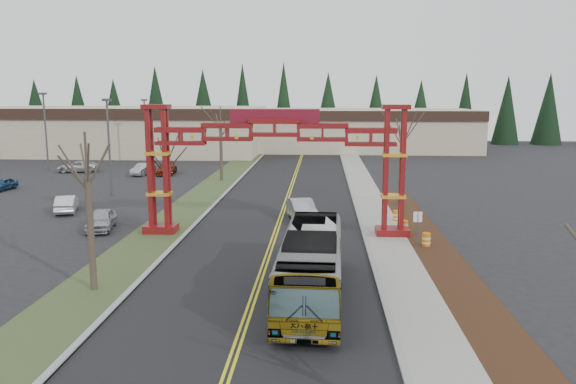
# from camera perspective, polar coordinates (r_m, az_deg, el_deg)

# --- Properties ---
(ground) EXTENTS (200.00, 200.00, 0.00)m
(ground) POSITION_cam_1_polar(r_m,az_deg,el_deg) (21.97, -5.41, -15.94)
(ground) COLOR black
(ground) RESTS_ON ground
(road) EXTENTS (12.00, 110.00, 0.02)m
(road) POSITION_cam_1_polar(r_m,az_deg,el_deg) (45.65, -0.59, -2.19)
(road) COLOR black
(road) RESTS_ON ground
(lane_line_left) EXTENTS (0.12, 100.00, 0.01)m
(lane_line_left) POSITION_cam_1_polar(r_m,az_deg,el_deg) (45.65, -0.74, -2.17)
(lane_line_left) COLOR yellow
(lane_line_left) RESTS_ON road
(lane_line_right) EXTENTS (0.12, 100.00, 0.01)m
(lane_line_right) POSITION_cam_1_polar(r_m,az_deg,el_deg) (45.64, -0.44, -2.17)
(lane_line_right) COLOR yellow
(lane_line_right) RESTS_ON road
(curb_right) EXTENTS (0.30, 110.00, 0.15)m
(curb_right) POSITION_cam_1_polar(r_m,az_deg,el_deg) (45.62, 7.14, -2.19)
(curb_right) COLOR gray
(curb_right) RESTS_ON ground
(sidewalk_right) EXTENTS (2.60, 110.00, 0.14)m
(sidewalk_right) POSITION_cam_1_polar(r_m,az_deg,el_deg) (45.74, 8.96, -2.20)
(sidewalk_right) COLOR gray
(sidewalk_right) RESTS_ON ground
(landscape_strip) EXTENTS (2.60, 50.00, 0.12)m
(landscape_strip) POSITION_cam_1_polar(r_m,az_deg,el_deg) (31.80, 16.22, -7.90)
(landscape_strip) COLOR black
(landscape_strip) RESTS_ON ground
(grass_median) EXTENTS (4.00, 110.00, 0.08)m
(grass_median) POSITION_cam_1_polar(r_m,az_deg,el_deg) (46.88, -10.40, -1.99)
(grass_median) COLOR #374A25
(grass_median) RESTS_ON ground
(curb_left) EXTENTS (0.30, 110.00, 0.15)m
(curb_left) POSITION_cam_1_polar(r_m,az_deg,el_deg) (46.47, -8.18, -1.99)
(curb_left) COLOR gray
(curb_left) RESTS_ON ground
(gateway_arch) EXTENTS (18.20, 1.60, 8.90)m
(gateway_arch) POSITION_cam_1_polar(r_m,az_deg,el_deg) (37.83, -1.36, 4.46)
(gateway_arch) COLOR #5D0C0C
(gateway_arch) RESTS_ON ground
(retail_building_west) EXTENTS (46.00, 22.30, 7.50)m
(retail_building_west) POSITION_cam_1_polar(r_m,az_deg,el_deg) (97.49, -16.51, 6.07)
(retail_building_west) COLOR #BAA88E
(retail_building_west) RESTS_ON ground
(retail_building_east) EXTENTS (38.00, 20.30, 7.00)m
(retail_building_east) POSITION_cam_1_polar(r_m,az_deg,el_deg) (99.89, 7.44, 6.34)
(retail_building_east) COLOR #BAA88E
(retail_building_east) RESTS_ON ground
(conifer_treeline) EXTENTS (116.10, 5.60, 13.00)m
(conifer_treeline) POSITION_cam_1_polar(r_m,az_deg,el_deg) (111.61, 2.00, 8.30)
(conifer_treeline) COLOR black
(conifer_treeline) RESTS_ON ground
(transit_bus) EXTENTS (3.05, 11.73, 3.25)m
(transit_bus) POSITION_cam_1_polar(r_m,az_deg,el_deg) (26.66, 2.39, -7.43)
(transit_bus) COLOR #A8ABB0
(transit_bus) RESTS_ON ground
(silver_sedan) EXTENTS (2.80, 5.10, 1.59)m
(silver_sedan) POSITION_cam_1_polar(r_m,az_deg,el_deg) (43.18, 1.43, -1.82)
(silver_sedan) COLOR #A5A8AD
(silver_sedan) RESTS_ON ground
(parked_car_near_a) EXTENTS (2.57, 4.59, 1.47)m
(parked_car_near_a) POSITION_cam_1_polar(r_m,az_deg,el_deg) (42.24, -18.45, -2.68)
(parked_car_near_a) COLOR #A3A6AB
(parked_car_near_a) RESTS_ON ground
(parked_car_near_b) EXTENTS (2.75, 4.50, 1.40)m
(parked_car_near_b) POSITION_cam_1_polar(r_m,az_deg,el_deg) (49.55, -21.57, -1.11)
(parked_car_near_b) COLOR silver
(parked_car_near_b) RESTS_ON ground
(parked_car_mid_a) EXTENTS (2.50, 5.10, 1.43)m
(parked_car_mid_a) POSITION_cam_1_polar(r_m,az_deg,el_deg) (69.58, -12.22, 2.36)
(parked_car_mid_a) COLOR maroon
(parked_car_mid_a) RESTS_ON ground
(parked_car_mid_b) EXTENTS (1.71, 3.69, 1.22)m
(parked_car_mid_b) POSITION_cam_1_polar(r_m,az_deg,el_deg) (63.53, -27.00, 0.71)
(parked_car_mid_b) COLOR navy
(parked_car_mid_b) RESTS_ON ground
(parked_car_far_a) EXTENTS (2.11, 4.34, 1.37)m
(parked_car_far_a) POSITION_cam_1_polar(r_m,az_deg,el_deg) (69.74, -14.52, 2.26)
(parked_car_far_a) COLOR #A2A5AA
(parked_car_far_a) RESTS_ON ground
(parked_car_far_b) EXTENTS (5.17, 2.91, 1.37)m
(parked_car_far_b) POSITION_cam_1_polar(r_m,az_deg,el_deg) (74.75, -20.59, 2.44)
(parked_car_far_b) COLOR silver
(parked_car_far_b) RESTS_ON ground
(bare_tree_median_near) EXTENTS (3.38, 3.38, 7.83)m
(bare_tree_median_near) POSITION_cam_1_polar(r_m,az_deg,el_deg) (28.46, -19.70, 1.23)
(bare_tree_median_near) COLOR #382D26
(bare_tree_median_near) RESTS_ON ground
(bare_tree_median_mid) EXTENTS (3.00, 3.00, 6.74)m
(bare_tree_median_mid) POSITION_cam_1_polar(r_m,az_deg,el_deg) (41.06, -12.36, 2.91)
(bare_tree_median_mid) COLOR #382D26
(bare_tree_median_mid) RESTS_ON ground
(bare_tree_median_far) EXTENTS (3.52, 3.52, 8.32)m
(bare_tree_median_far) POSITION_cam_1_polar(r_m,az_deg,el_deg) (62.54, -6.86, 6.52)
(bare_tree_median_far) COLOR #382D26
(bare_tree_median_far) RESTS_ON ground
(bare_tree_right_far) EXTENTS (3.43, 3.43, 8.17)m
(bare_tree_right_far) POSITION_cam_1_polar(r_m,az_deg,el_deg) (49.11, 11.51, 5.38)
(bare_tree_right_far) COLOR #382D26
(bare_tree_right_far) RESTS_ON ground
(light_pole_near) EXTENTS (0.80, 0.40, 9.18)m
(light_pole_near) POSITION_cam_1_polar(r_m,az_deg,el_deg) (55.73, -17.75, 5.05)
(light_pole_near) COLOR #3F3F44
(light_pole_near) RESTS_ON ground
(light_pole_mid) EXTENTS (0.85, 0.42, 9.79)m
(light_pole_mid) POSITION_cam_1_polar(r_m,az_deg,el_deg) (76.36, -23.43, 6.15)
(light_pole_mid) COLOR #3F3F44
(light_pole_mid) RESTS_ON ground
(light_pole_far) EXTENTS (0.78, 0.39, 8.94)m
(light_pole_far) POSITION_cam_1_polar(r_m,az_deg,el_deg) (79.25, -14.30, 6.41)
(light_pole_far) COLOR #3F3F44
(light_pole_far) RESTS_ON ground
(street_sign) EXTENTS (0.54, 0.08, 2.39)m
(street_sign) POSITION_cam_1_polar(r_m,az_deg,el_deg) (35.82, 13.03, -3.01)
(street_sign) COLOR #3F3F44
(street_sign) RESTS_ON ground
(barrel_south) EXTENTS (0.52, 0.52, 0.96)m
(barrel_south) POSITION_cam_1_polar(r_m,az_deg,el_deg) (36.53, 13.86, -4.80)
(barrel_south) COLOR orange
(barrel_south) RESTS_ON ground
(barrel_mid) EXTENTS (0.50, 0.50, 0.92)m
(barrel_mid) POSITION_cam_1_polar(r_m,az_deg,el_deg) (39.92, 11.74, -3.50)
(barrel_mid) COLOR orange
(barrel_mid) RESTS_ON ground
(barrel_north) EXTENTS (0.49, 0.49, 0.90)m
(barrel_north) POSITION_cam_1_polar(r_m,az_deg,el_deg) (43.25, 10.91, -2.45)
(barrel_north) COLOR orange
(barrel_north) RESTS_ON ground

